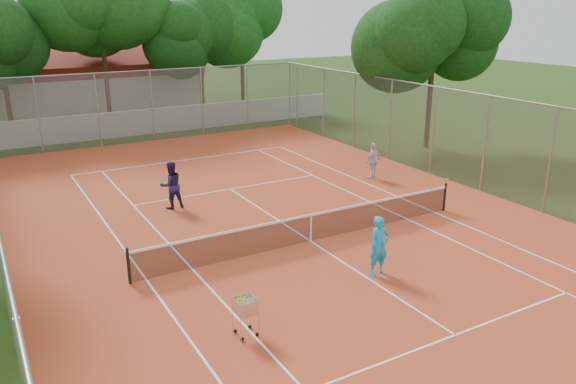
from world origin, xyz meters
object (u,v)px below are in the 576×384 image
player_far_right (373,161)px  clubhouse (76,81)px  tennis_net (311,227)px  player_far_left (171,185)px  player_near (379,246)px  ball_hopper (246,315)px

player_far_right → clubhouse: bearing=-90.0°
tennis_net → player_far_left: player_far_left is taller
player_far_right → player_near: bearing=34.3°
clubhouse → tennis_net: bearing=-86.1°
player_far_right → ball_hopper: size_ratio=1.56×
tennis_net → player_far_right: (6.20, 4.68, 0.33)m
player_far_left → ball_hopper: size_ratio=1.75×
player_far_left → ball_hopper: (-1.38, -9.33, -0.39)m
tennis_net → player_near: bearing=-82.1°
ball_hopper → clubhouse: bearing=79.4°
player_near → clubhouse: bearing=92.3°
clubhouse → player_near: (2.41, -31.98, -1.30)m
player_far_left → tennis_net: bearing=114.3°
clubhouse → player_far_left: (-0.88, -23.61, -1.27)m
clubhouse → player_far_right: clubhouse is taller
player_far_left → player_far_right: 9.11m
player_near → ball_hopper: size_ratio=1.69×
clubhouse → ball_hopper: (-2.26, -32.94, -1.66)m
player_near → player_far_left: player_far_left is taller
clubhouse → player_far_left: 23.66m
clubhouse → player_near: size_ratio=9.31×
player_near → player_far_right: (5.79, 7.66, -0.07)m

